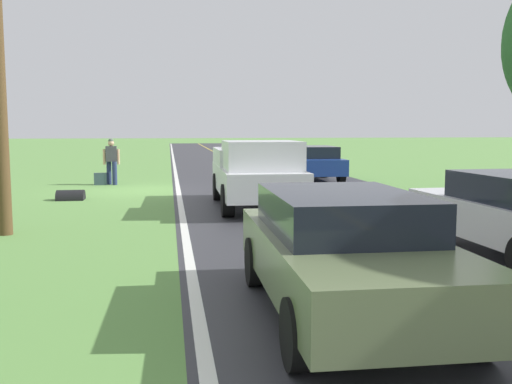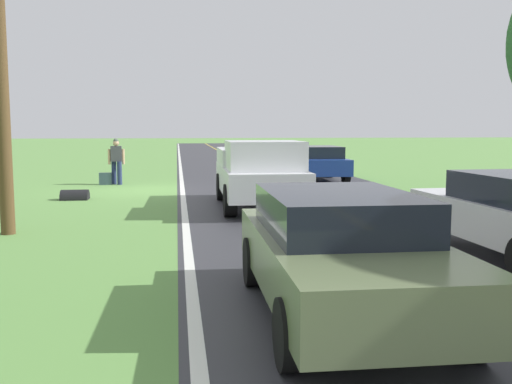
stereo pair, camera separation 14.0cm
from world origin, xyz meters
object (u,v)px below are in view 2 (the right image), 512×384
(suitcase_carried, at_px, (105,179))
(sedan_near_oncoming, at_px, (317,162))
(pickup_truck_passing, at_px, (260,172))
(sedan_ahead_same_lane, at_px, (341,250))
(hitchhiker_walking, at_px, (116,159))

(suitcase_carried, relative_size, sedan_near_oncoming, 0.10)
(pickup_truck_passing, distance_m, sedan_ahead_same_lane, 8.89)
(hitchhiker_walking, relative_size, sedan_ahead_same_lane, 0.39)
(hitchhiker_walking, distance_m, pickup_truck_passing, 8.46)
(suitcase_carried, xyz_separation_m, pickup_truck_passing, (-4.89, 7.09, 0.74))
(sedan_ahead_same_lane, bearing_deg, sedan_near_oncoming, -102.99)
(hitchhiker_walking, bearing_deg, pickup_truck_passing, 121.88)
(suitcase_carried, height_order, sedan_ahead_same_lane, sedan_ahead_same_lane)
(pickup_truck_passing, distance_m, sedan_near_oncoming, 8.41)
(hitchhiker_walking, xyz_separation_m, pickup_truck_passing, (-4.47, 7.19, -0.01))
(suitcase_carried, distance_m, sedan_ahead_same_lane, 16.62)
(hitchhiker_walking, distance_m, suitcase_carried, 0.86)
(pickup_truck_passing, bearing_deg, sedan_near_oncoming, -114.43)
(hitchhiker_walking, distance_m, sedan_ahead_same_lane, 16.59)
(hitchhiker_walking, xyz_separation_m, sedan_ahead_same_lane, (-4.13, 16.07, -0.23))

